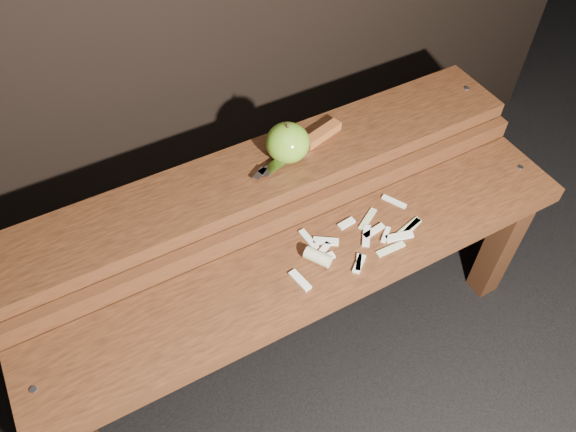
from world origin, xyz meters
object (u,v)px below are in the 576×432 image
knife (312,141)px  bench_front_tier (316,284)px  bench_rear_tier (265,195)px  apple (288,143)px

knife → bench_front_tier: bearing=-117.5°
bench_front_tier → bench_rear_tier: size_ratio=1.00×
bench_front_tier → apple: (0.06, 0.23, 0.19)m
bench_front_tier → apple: bearing=75.5°
bench_rear_tier → knife: knife is taller
bench_front_tier → bench_rear_tier: 0.23m
bench_front_tier → knife: 0.31m
apple → bench_rear_tier: bearing=-175.9°
apple → knife: size_ratio=0.39×
bench_rear_tier → apple: size_ratio=12.42×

